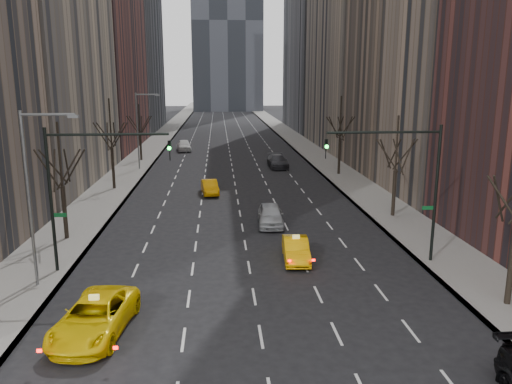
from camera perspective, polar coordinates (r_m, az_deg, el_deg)
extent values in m
cube|color=slate|center=(86.43, -11.40, 5.43)|extent=(4.50, 320.00, 0.15)
cube|color=slate|center=(86.90, 4.93, 5.67)|extent=(4.50, 320.00, 0.15)
cube|color=brown|center=(84.30, -19.07, 19.79)|extent=(14.00, 28.00, 44.00)
cylinder|color=black|center=(35.77, -21.02, -2.18)|extent=(0.28, 0.28, 3.57)
cylinder|color=black|center=(35.03, -21.52, 4.01)|extent=(0.16, 0.16, 4.25)
cylinder|color=black|center=(35.92, -20.79, 2.82)|extent=(0.42, 1.80, 2.52)
cylinder|color=black|center=(35.21, -20.01, 2.70)|extent=(1.74, 0.72, 2.52)
cylinder|color=black|center=(34.45, -20.62, 2.44)|extent=(1.46, 1.25, 2.52)
cylinder|color=black|center=(34.41, -22.04, 2.32)|extent=(0.42, 1.80, 2.52)
cylinder|color=black|center=(35.13, -22.80, 2.45)|extent=(1.74, 0.72, 2.52)
cylinder|color=black|center=(35.88, -22.16, 2.70)|extent=(1.46, 1.25, 2.52)
cylinder|color=black|center=(50.91, -16.01, 2.63)|extent=(0.28, 0.28, 3.99)
cylinder|color=black|center=(50.37, -16.31, 7.53)|extent=(0.16, 0.16, 4.75)
cylinder|color=black|center=(51.27, -15.88, 6.35)|extent=(0.42, 1.80, 2.52)
cylinder|color=black|center=(50.61, -15.27, 6.31)|extent=(1.74, 0.72, 2.52)
cylinder|color=black|center=(49.81, -15.62, 6.19)|extent=(1.46, 1.25, 2.52)
cylinder|color=black|center=(49.69, -16.60, 6.12)|extent=(0.42, 1.80, 2.52)
cylinder|color=black|center=(50.37, -17.21, 6.16)|extent=(1.74, 0.72, 2.52)
cylinder|color=black|center=(51.16, -16.84, 6.28)|extent=(1.46, 1.25, 2.52)
cylinder|color=black|center=(68.49, -13.04, 5.00)|extent=(0.28, 0.28, 3.36)
cylinder|color=black|center=(68.11, -13.19, 8.06)|extent=(0.16, 0.16, 4.00)
cylinder|color=black|center=(68.99, -12.93, 7.49)|extent=(0.42, 1.80, 2.52)
cylinder|color=black|center=(68.35, -12.45, 7.47)|extent=(1.74, 0.72, 2.52)
cylinder|color=black|center=(67.53, -12.67, 7.40)|extent=(1.46, 1.25, 2.52)
cylinder|color=black|center=(67.36, -13.39, 7.35)|extent=(0.42, 1.80, 2.52)
cylinder|color=black|center=(68.01, -13.87, 7.37)|extent=(1.74, 0.72, 2.52)
cylinder|color=black|center=(68.82, -13.64, 7.44)|extent=(1.46, 1.25, 2.52)
cylinder|color=black|center=(26.57, 27.15, -7.54)|extent=(0.28, 0.28, 3.78)
cylinder|color=black|center=(26.52, 27.16, -0.55)|extent=(0.42, 1.80, 2.52)
cylinder|color=black|center=(25.07, 26.63, -1.19)|extent=(1.74, 0.72, 2.52)
cylinder|color=black|center=(25.86, 25.97, -0.73)|extent=(1.46, 1.25, 2.52)
cylinder|color=black|center=(40.50, 15.48, -0.13)|extent=(0.28, 0.28, 3.57)
cylinder|color=black|center=(39.85, 15.81, 5.36)|extent=(0.16, 0.16, 4.25)
cylinder|color=black|center=(40.80, 15.53, 4.27)|extent=(0.42, 1.80, 2.52)
cylinder|color=black|center=(40.52, 16.67, 4.14)|extent=(1.74, 0.72, 2.52)
cylinder|color=black|center=(39.68, 16.90, 3.96)|extent=(1.46, 1.25, 2.52)
cylinder|color=black|center=(39.13, 15.95, 3.90)|extent=(0.42, 1.80, 2.52)
cylinder|color=black|center=(39.42, 14.77, 4.03)|extent=(1.74, 0.72, 2.52)
cylinder|color=black|center=(40.26, 14.59, 4.22)|extent=(1.46, 1.25, 2.52)
cylinder|color=black|center=(57.42, 9.49, 4.04)|extent=(0.28, 0.28, 3.99)
cylinder|color=black|center=(56.94, 9.66, 8.39)|extent=(0.16, 0.16, 4.75)
cylinder|color=black|center=(57.89, 9.56, 7.32)|extent=(0.42, 1.80, 2.52)
cylinder|color=black|center=(57.52, 10.33, 7.26)|extent=(1.74, 0.72, 2.52)
cylinder|color=black|center=(56.67, 10.40, 7.18)|extent=(1.46, 1.25, 2.52)
cylinder|color=black|center=(56.18, 9.67, 7.16)|extent=(0.42, 1.80, 2.52)
cylinder|color=black|center=(56.56, 8.88, 7.23)|extent=(1.74, 0.72, 2.52)
cylinder|color=black|center=(57.42, 8.84, 7.31)|extent=(1.46, 1.25, 2.52)
cylinder|color=black|center=(29.34, -22.37, -0.96)|extent=(0.18, 0.18, 8.00)
cylinder|color=black|center=(27.91, -16.61, 6.32)|extent=(6.50, 0.14, 0.14)
imported|color=black|center=(27.52, -9.84, 4.69)|extent=(0.18, 0.22, 1.10)
sphere|color=#0CFF33|center=(27.32, -9.89, 4.95)|extent=(0.20, 0.20, 0.20)
cube|color=#0C5926|center=(29.41, -21.50, -2.47)|extent=(0.70, 0.04, 0.22)
cylinder|color=black|center=(30.54, 19.85, -0.25)|extent=(0.18, 0.18, 8.00)
cylinder|color=black|center=(28.79, 14.43, 6.63)|extent=(6.50, 0.14, 0.14)
imported|color=black|center=(28.03, 8.00, 4.90)|extent=(0.18, 0.22, 1.10)
sphere|color=#0CFF33|center=(27.83, 8.09, 5.15)|extent=(0.20, 0.20, 0.20)
cube|color=#0C5926|center=(30.56, 19.05, -1.73)|extent=(0.70, 0.04, 0.22)
cylinder|color=slate|center=(27.53, -24.50, -0.93)|extent=(0.16, 0.16, 9.00)
cylinder|color=slate|center=(26.50, -22.69, 8.18)|extent=(2.60, 0.14, 0.14)
cube|color=slate|center=(26.16, -20.16, 8.11)|extent=(0.50, 0.22, 0.15)
cylinder|color=slate|center=(61.17, -13.38, 6.76)|extent=(0.16, 0.16, 9.00)
cylinder|color=slate|center=(60.72, -12.36, 10.84)|extent=(2.60, 0.14, 0.14)
cube|color=slate|center=(60.57, -11.21, 10.79)|extent=(0.50, 0.22, 0.15)
imported|color=yellow|center=(22.82, -17.94, -13.43)|extent=(3.29, 5.89, 1.56)
imported|color=#FFB305|center=(30.11, 4.58, -6.56)|extent=(1.71, 4.24, 1.37)
imported|color=#A8ABB0|center=(37.13, 1.67, -2.62)|extent=(2.13, 4.75, 1.58)
imported|color=#F59C05|center=(47.50, -5.30, 0.56)|extent=(1.88, 4.17, 1.33)
imported|color=#313137|center=(61.80, 2.49, 3.53)|extent=(2.41, 5.48, 1.57)
imported|color=white|center=(77.33, -8.22, 5.30)|extent=(2.56, 5.18, 1.70)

